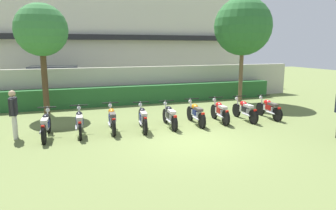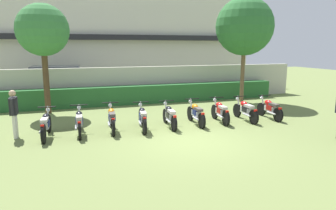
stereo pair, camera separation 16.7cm
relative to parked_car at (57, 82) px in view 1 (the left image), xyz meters
The scene contains 17 objects.
ground 11.34m from the parked_car, 69.21° to the right, with size 60.00×60.00×0.00m, color olive.
building 7.43m from the parked_car, 54.99° to the left, with size 20.88×6.50×6.91m.
compound_wall 4.86m from the parked_car, 34.40° to the right, with size 19.84×0.30×1.91m, color #BCB7A8.
hedge_row 5.31m from the parked_car, 40.67° to the right, with size 15.87×0.70×0.97m, color #28602D.
parked_car is the anchor object (origin of this frame).
tree_near_inspector 5.31m from the parked_car, 96.15° to the right, with size 2.28×2.28×4.85m.
tree_far_side 11.06m from the parked_car, 26.30° to the right, with size 3.07×3.07×5.58m.
motorcycle_in_row_0 8.67m from the parked_car, 92.54° to the right, with size 0.60×1.96×0.97m.
motorcycle_in_row_1 8.64m from the parked_car, 85.39° to the right, with size 0.60×1.90×0.96m.
motorcycle_in_row_2 8.74m from the parked_car, 78.01° to the right, with size 0.60×1.93×0.98m.
motorcycle_in_row_3 9.20m from the parked_car, 71.64° to the right, with size 0.60×1.87×0.97m.
motorcycle_in_row_4 9.51m from the parked_car, 65.30° to the right, with size 0.60×1.85×0.94m.
motorcycle_in_row_5 9.98m from the parked_car, 59.43° to the right, with size 0.60×1.90×0.95m.
motorcycle_in_row_6 10.55m from the parked_car, 54.47° to the right, with size 0.60×1.83×0.96m.
motorcycle_in_row_7 11.29m from the parked_car, 50.01° to the right, with size 0.60×1.93×0.95m.
motorcycle_in_row_8 12.09m from the parked_car, 45.88° to the right, with size 0.60×1.78×0.94m.
inspector_person 8.45m from the parked_car, 99.18° to the right, with size 0.22×0.65×1.61m.
Camera 1 is at (-3.89, -8.78, 2.99)m, focal length 33.13 mm.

